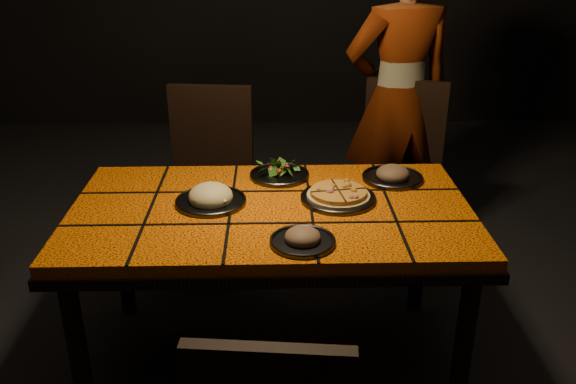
{
  "coord_description": "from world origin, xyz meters",
  "views": [
    {
      "loc": [
        0.01,
        -2.21,
        1.8
      ],
      "look_at": [
        0.07,
        -0.02,
        0.82
      ],
      "focal_mm": 38.0,
      "sensor_mm": 36.0,
      "label": 1
    }
  ],
  "objects_px": {
    "plate_pizza": "(338,196)",
    "chair_far_right": "(399,160)",
    "diner": "(398,101)",
    "dining_table": "(271,224)",
    "chair_far_left": "(209,168)",
    "plate_pasta": "(211,198)"
  },
  "relations": [
    {
      "from": "plate_pasta",
      "to": "diner",
      "type": "bearing_deg",
      "value": 47.8
    },
    {
      "from": "chair_far_right",
      "to": "chair_far_left",
      "type": "bearing_deg",
      "value": -155.62
    },
    {
      "from": "dining_table",
      "to": "chair_far_left",
      "type": "height_order",
      "value": "chair_far_left"
    },
    {
      "from": "chair_far_right",
      "to": "plate_pizza",
      "type": "distance_m",
      "value": 1.02
    },
    {
      "from": "chair_far_left",
      "to": "diner",
      "type": "relative_size",
      "value": 0.57
    },
    {
      "from": "chair_far_left",
      "to": "chair_far_right",
      "type": "bearing_deg",
      "value": 11.03
    },
    {
      "from": "chair_far_right",
      "to": "plate_pasta",
      "type": "bearing_deg",
      "value": -116.54
    },
    {
      "from": "chair_far_left",
      "to": "diner",
      "type": "height_order",
      "value": "diner"
    },
    {
      "from": "chair_far_right",
      "to": "plate_pizza",
      "type": "height_order",
      "value": "chair_far_right"
    },
    {
      "from": "diner",
      "to": "chair_far_right",
      "type": "bearing_deg",
      "value": 76.86
    },
    {
      "from": "dining_table",
      "to": "plate_pasta",
      "type": "relative_size",
      "value": 5.62
    },
    {
      "from": "chair_far_right",
      "to": "plate_pasta",
      "type": "height_order",
      "value": "chair_far_right"
    },
    {
      "from": "chair_far_left",
      "to": "chair_far_right",
      "type": "xyz_separation_m",
      "value": [
        1.05,
        0.08,
        0.0
      ]
    },
    {
      "from": "chair_far_left",
      "to": "plate_pizza",
      "type": "xyz_separation_m",
      "value": [
        0.61,
        -0.81,
        0.19
      ]
    },
    {
      "from": "diner",
      "to": "plate_pizza",
      "type": "bearing_deg",
      "value": 52.89
    },
    {
      "from": "diner",
      "to": "plate_pasta",
      "type": "relative_size",
      "value": 6.1
    },
    {
      "from": "plate_pizza",
      "to": "chair_far_right",
      "type": "bearing_deg",
      "value": 63.87
    },
    {
      "from": "plate_pasta",
      "to": "dining_table",
      "type": "bearing_deg",
      "value": -8.78
    },
    {
      "from": "diner",
      "to": "plate_pasta",
      "type": "distance_m",
      "value": 1.43
    },
    {
      "from": "chair_far_right",
      "to": "diner",
      "type": "bearing_deg",
      "value": 110.87
    },
    {
      "from": "dining_table",
      "to": "chair_far_left",
      "type": "xyz_separation_m",
      "value": [
        -0.34,
        0.87,
        -0.1
      ]
    },
    {
      "from": "plate_pasta",
      "to": "chair_far_right",
      "type": "bearing_deg",
      "value": 43.67
    }
  ]
}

